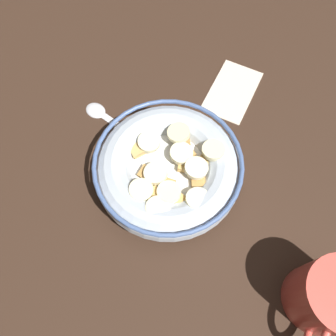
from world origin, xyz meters
TOP-DOWN VIEW (x-y plane):
  - ground_plane at (0.00, 0.00)cm, footprint 109.69×109.69cm
  - cereal_bowl at (0.02, 0.05)cm, footprint 19.69×19.69cm
  - spoon at (-3.95, -12.20)cm, footprint 4.15×15.79cm
  - coffee_mug at (5.86, 23.42)cm, footprint 10.88×8.08cm
  - folded_napkin at (-17.93, 1.83)cm, footprint 11.30×7.11cm

SIDE VIEW (x-z plane):
  - ground_plane at x=0.00cm, z-range -2.00..0.00cm
  - folded_napkin at x=-17.93cm, z-range 0.00..0.30cm
  - spoon at x=-3.95cm, z-range -0.09..0.71cm
  - cereal_bowl at x=0.02cm, z-range -0.05..5.60cm
  - coffee_mug at x=5.86cm, z-range 0.00..8.58cm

